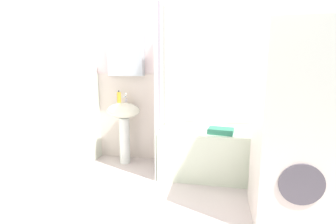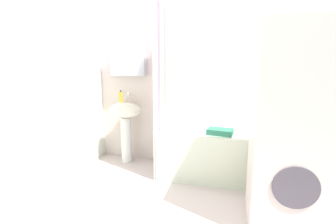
{
  "view_description": "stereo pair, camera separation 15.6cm",
  "coord_description": "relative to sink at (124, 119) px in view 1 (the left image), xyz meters",
  "views": [
    {
      "loc": [
        0.1,
        -2.05,
        1.29
      ],
      "look_at": [
        -0.46,
        0.83,
        0.76
      ],
      "focal_mm": 26.69,
      "sensor_mm": 36.0,
      "label": 1
    },
    {
      "loc": [
        0.25,
        -2.01,
        1.29
      ],
      "look_at": [
        -0.46,
        0.83,
        0.76
      ],
      "focal_mm": 26.69,
      "sensor_mm": 36.0,
      "label": 2
    }
  ],
  "objects": [
    {
      "name": "lotion_bottle",
      "position": [
        2.05,
        0.14,
        0.04
      ],
      "size": [
        0.05,
        0.05,
        0.18
      ],
      "color": "#CA5066",
      "rests_on": "bathtub"
    },
    {
      "name": "towel_folded",
      "position": [
        1.26,
        -0.32,
        -0.01
      ],
      "size": [
        0.3,
        0.22,
        0.06
      ],
      "primitive_type": "cube",
      "rotation": [
        0.0,
        0.0,
        -0.15
      ],
      "color": "#2B7057",
      "rests_on": "bathtub"
    },
    {
      "name": "shampoo_bottle",
      "position": [
        1.86,
        0.12,
        0.03
      ],
      "size": [
        0.06,
        0.06,
        0.16
      ],
      "color": "white",
      "rests_on": "bathtub"
    },
    {
      "name": "ground_plane",
      "position": [
        1.09,
        -1.03,
        -0.62
      ],
      "size": [
        4.8,
        5.6,
        0.04
      ],
      "primitive_type": "cube",
      "color": "beige"
    },
    {
      "name": "sink",
      "position": [
        0.0,
        0.0,
        0.0
      ],
      "size": [
        0.44,
        0.34,
        0.82
      ],
      "color": "silver",
      "rests_on": "ground_plane"
    },
    {
      "name": "wall_back_tiled",
      "position": [
        1.03,
        0.23,
        0.53
      ],
      "size": [
        3.6,
        0.18,
        2.4
      ],
      "color": "white",
      "rests_on": "ground_plane"
    },
    {
      "name": "bathtub",
      "position": [
        1.36,
        -0.14,
        -0.32
      ],
      "size": [
        1.6,
        0.67,
        0.56
      ],
      "primitive_type": "cube",
      "color": "silver",
      "rests_on": "ground_plane"
    },
    {
      "name": "soap_dispenser",
      "position": [
        -0.07,
        0.03,
        0.29
      ],
      "size": [
        0.05,
        0.05,
        0.16
      ],
      "color": "gold",
      "rests_on": "sink"
    },
    {
      "name": "conditioner_bottle",
      "position": [
        1.95,
        0.1,
        0.02
      ],
      "size": [
        0.05,
        0.05,
        0.15
      ],
      "color": "#294C98",
      "rests_on": "bathtub"
    },
    {
      "name": "wall_left_tiled",
      "position": [
        -0.48,
        -0.69,
        0.51
      ],
      "size": [
        0.07,
        1.81,
        2.4
      ],
      "color": "white",
      "rests_on": "ground_plane"
    },
    {
      "name": "shower_curtain",
      "position": [
        0.54,
        -0.14,
        0.4
      ],
      "size": [
        0.01,
        0.67,
        2.0
      ],
      "color": "white",
      "rests_on": "ground_plane"
    },
    {
      "name": "faucet",
      "position": [
        0.0,
        0.08,
        0.28
      ],
      "size": [
        0.03,
        0.12,
        0.12
      ],
      "color": "silver",
      "rests_on": "sink"
    },
    {
      "name": "washer_dryer_stack",
      "position": [
        1.83,
        -0.94,
        0.21
      ],
      "size": [
        0.58,
        0.58,
        1.63
      ],
      "color": "silver",
      "rests_on": "ground_plane"
    }
  ]
}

